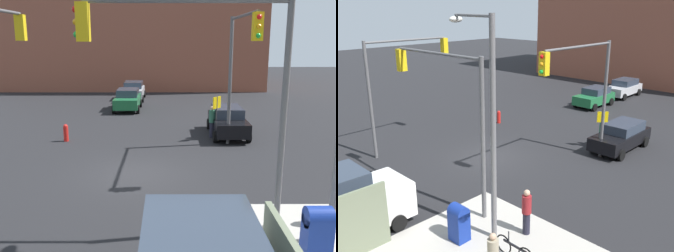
{
  "view_description": "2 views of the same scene",
  "coord_description": "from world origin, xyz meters",
  "views": [
    {
      "loc": [
        14.62,
        1.27,
        5.42
      ],
      "look_at": [
        1.53,
        1.31,
        2.37
      ],
      "focal_mm": 40.0,
      "sensor_mm": 36.0,
      "label": 1
    },
    {
      "loc": [
        13.51,
        14.45,
        8.19
      ],
      "look_at": [
        0.17,
        1.54,
        2.24
      ],
      "focal_mm": 40.0,
      "sensor_mm": 36.0,
      "label": 2
    }
  ],
  "objects": [
    {
      "name": "ground_plane",
      "position": [
        0.0,
        0.0,
        0.0
      ],
      "size": [
        120.0,
        120.0,
        0.0
      ],
      "primitive_type": "plane",
      "color": "black"
    },
    {
      "name": "building_brick_west",
      "position": [
        -32.0,
        -2.34,
        8.24
      ],
      "size": [
        16.0,
        28.0,
        16.48
      ],
      "color": "#93513D",
      "rests_on": "ground"
    },
    {
      "name": "traffic_signal_nw_corner",
      "position": [
        -2.3,
        4.5,
        4.65
      ],
      "size": [
        5.75,
        0.36,
        6.5
      ],
      "color": "#59595B",
      "rests_on": "ground"
    },
    {
      "name": "traffic_signal_ne_corner",
      "position": [
        4.5,
        2.28,
        4.65
      ],
      "size": [
        0.36,
        5.78,
        6.5
      ],
      "color": "#59595B",
      "rests_on": "ground"
    },
    {
      "name": "street_lamp_corner",
      "position": [
        5.13,
        5.44,
        4.7
      ],
      "size": [
        0.84,
        2.64,
        8.0
      ],
      "color": "slate",
      "rests_on": "ground"
    },
    {
      "name": "warning_sign_two_way",
      "position": [
        -5.4,
        3.98,
        1.64
      ],
      "size": [
        0.48,
        0.48,
        2.4
      ],
      "color": "#4C4C4C",
      "rests_on": "ground"
    },
    {
      "name": "mailbox_blue",
      "position": [
        6.2,
        5.0,
        0.76
      ],
      "size": [
        0.56,
        0.64,
        1.43
      ],
      "color": "navy",
      "rests_on": "ground"
    },
    {
      "name": "fire_hydrant",
      "position": [
        -5.0,
        -4.2,
        0.49
      ],
      "size": [
        0.26,
        0.26,
        0.94
      ],
      "color": "red",
      "rests_on": "ground"
    },
    {
      "name": "sedan_black",
      "position": [
        -6.36,
        4.76,
        0.84
      ],
      "size": [
        4.45,
        2.02,
        1.62
      ],
      "color": "black",
      "rests_on": "ground"
    },
    {
      "name": "hatchback_green",
      "position": [
        -14.14,
        -1.78,
        0.84
      ],
      "size": [
        3.96,
        2.02,
        1.62
      ],
      "color": "#1E6638",
      "rests_on": "ground"
    },
    {
      "name": "hatchback_silver",
      "position": [
        -19.29,
        -1.77,
        0.84
      ],
      "size": [
        4.27,
        2.02,
        1.62
      ],
      "color": "#B7BABF",
      "rests_on": "ground"
    },
    {
      "name": "pedestrian_waiting",
      "position": [
        -5.8,
        3.8,
        0.94
      ],
      "size": [
        0.36,
        0.36,
        1.79
      ],
      "rotation": [
        0.0,
        0.0,
        1.19
      ],
      "color": "#2D664C",
      "rests_on": "ground"
    }
  ]
}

